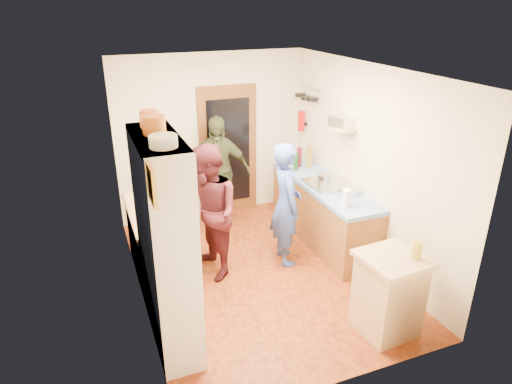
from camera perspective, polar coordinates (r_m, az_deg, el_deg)
floor at (r=6.08m, az=0.39°, el=-10.10°), size 3.00×4.00×0.02m
ceiling at (r=5.14m, az=0.46°, el=15.16°), size 3.00×4.00×0.02m
wall_back at (r=7.28m, az=-5.53°, el=6.86°), size 3.00×0.02×2.60m
wall_front at (r=3.88m, az=11.69°, el=-8.78°), size 3.00×0.02×2.60m
wall_left at (r=5.15m, az=-15.37°, el=-0.86°), size 0.02×4.00×2.60m
wall_right at (r=6.17m, az=13.57°, el=3.30°), size 0.02×4.00×2.60m
door_frame at (r=7.39m, az=-3.50°, el=5.14°), size 0.95×0.06×2.10m
door_glass at (r=7.36m, az=-3.41°, el=5.06°), size 0.70×0.02×1.70m
hutch_body at (r=4.55m, az=-11.19°, el=-6.60°), size 0.40×1.20×2.20m
hutch_top_shelf at (r=4.13m, az=-12.33°, el=6.55°), size 0.40×1.14×0.04m
plate_stack at (r=3.79m, az=-11.52°, el=6.24°), size 0.23×0.23×0.10m
orange_pot_a at (r=4.18m, az=-12.65°, el=8.20°), size 0.21×0.21×0.17m
orange_pot_b at (r=4.43m, az=-13.21°, el=8.90°), size 0.18×0.18×0.16m
left_counter_base at (r=5.97m, az=-12.08°, el=-6.49°), size 0.60×1.40×0.85m
left_counter_top at (r=5.76m, az=-12.45°, el=-2.59°), size 0.64×1.44×0.05m
toaster at (r=5.37m, az=-11.31°, el=-3.05°), size 0.27×0.20×0.19m
kettle at (r=5.64m, az=-12.92°, el=-1.87°), size 0.19×0.19×0.19m
orange_bowl at (r=5.93m, az=-12.08°, el=-1.07°), size 0.21×0.21×0.09m
chopping_board at (r=6.19m, az=-13.07°, el=-0.45°), size 0.35×0.29×0.02m
right_counter_base at (r=6.73m, az=8.32°, el=-2.70°), size 0.60×2.20×0.84m
right_counter_top at (r=6.55m, az=8.55°, el=0.85°), size 0.62×2.22×0.06m
hob at (r=6.46m, az=8.95°, el=0.99°), size 0.55×0.58×0.04m
pot_on_hob at (r=6.40m, az=8.64°, el=1.63°), size 0.21×0.21×0.13m
bottle_a at (r=6.94m, az=4.98°, el=3.80°), size 0.09×0.09×0.28m
bottle_b at (r=7.11m, az=5.43°, el=4.35°), size 0.09×0.09×0.30m
bottle_c at (r=7.09m, az=6.70°, el=4.43°), size 0.09×0.09×0.34m
paper_towel at (r=5.80m, az=11.20°, el=-0.79°), size 0.11×0.11×0.23m
mixing_bowl at (r=6.20m, az=11.57°, el=0.07°), size 0.29×0.29×0.09m
island_base at (r=5.11m, az=16.17°, el=-12.41°), size 0.59×0.59×0.86m
island_top at (r=4.87m, az=16.76°, el=-8.02°), size 0.66×0.66×0.05m
cutting_board at (r=4.86m, az=15.94°, el=-7.81°), size 0.37×0.30×0.02m
oil_jar at (r=4.85m, az=19.47°, el=-6.83°), size 0.11×0.11×0.20m
pan_rail at (r=7.21m, az=6.86°, el=12.77°), size 0.02×0.65×0.02m
pan_hang_a at (r=7.05m, az=7.05°, el=11.46°), size 0.18×0.18×0.05m
pan_hang_b at (r=7.23m, az=6.28°, el=11.61°), size 0.16×0.16×0.05m
pan_hang_c at (r=7.40m, az=5.56°, el=11.99°), size 0.17×0.17×0.05m
wall_shelf at (r=6.33m, az=10.56°, el=7.87°), size 0.26×0.42×0.03m
radio at (r=6.31m, az=10.62°, el=8.66°), size 0.29×0.34×0.15m
ext_bracket at (r=7.49m, az=6.08°, el=8.49°), size 0.06×0.10×0.04m
fire_extinguisher at (r=7.45m, az=5.68°, el=8.83°), size 0.11×0.11×0.32m
picture_frame at (r=3.44m, az=-12.90°, el=0.88°), size 0.03×0.25×0.30m
person_hob at (r=5.96m, az=4.13°, el=-1.61°), size 0.48×0.66×1.67m
person_left at (r=5.71m, az=-5.79°, el=-2.47°), size 0.79×0.94×1.73m
person_back at (r=6.99m, az=-4.79°, el=2.51°), size 1.11×0.74×1.75m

